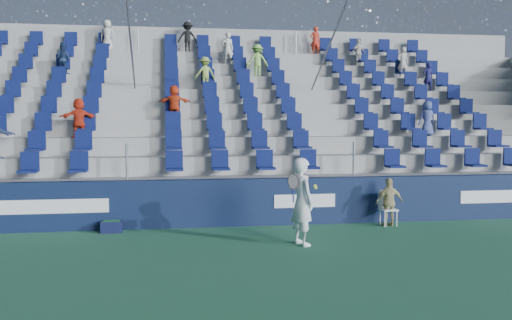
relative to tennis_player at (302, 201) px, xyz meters
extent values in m
plane|color=#2F6F49|center=(-0.87, -0.70, -0.95)|extent=(70.00, 70.00, 0.00)
cube|color=#101B3C|center=(-0.87, 2.45, -0.35)|extent=(24.00, 0.30, 1.20)
cube|color=white|center=(-5.87, 2.29, -0.33)|extent=(3.20, 0.02, 0.34)
cube|color=white|center=(0.63, 2.29, -0.33)|extent=(1.60, 0.02, 0.34)
cube|color=white|center=(6.13, 2.29, -0.33)|extent=(2.40, 0.02, 0.34)
cube|color=#9E9E99|center=(-0.87, 3.02, -0.35)|extent=(24.00, 0.85, 1.20)
cube|color=#9E9E99|center=(-0.87, 3.87, -0.10)|extent=(24.00, 0.85, 1.70)
cube|color=#9E9E99|center=(-0.87, 4.72, 0.15)|extent=(24.00, 0.85, 2.20)
cube|color=#9E9E99|center=(-0.87, 5.57, 0.40)|extent=(24.00, 0.85, 2.70)
cube|color=#9E9E99|center=(-0.87, 6.42, 0.65)|extent=(24.00, 0.85, 3.20)
cube|color=#9E9E99|center=(-0.87, 7.27, 0.90)|extent=(24.00, 0.85, 3.70)
cube|color=#9E9E99|center=(-0.87, 8.12, 1.15)|extent=(24.00, 0.85, 4.20)
cube|color=#9E9E99|center=(-0.87, 8.97, 1.40)|extent=(24.00, 0.85, 4.70)
cube|color=#9E9E99|center=(-0.87, 9.82, 1.65)|extent=(24.00, 0.85, 5.20)
cube|color=#9E9E99|center=(-0.87, 10.50, 2.15)|extent=(24.00, 0.50, 6.20)
cube|color=#0C154A|center=(-0.87, 3.02, 0.60)|extent=(16.05, 0.50, 0.70)
cube|color=#0C154A|center=(-0.87, 3.87, 1.10)|extent=(16.05, 0.50, 0.70)
cube|color=#0C154A|center=(-0.87, 4.72, 1.60)|extent=(16.05, 0.50, 0.70)
cube|color=#0C154A|center=(-0.87, 5.57, 2.10)|extent=(16.05, 0.50, 0.70)
cube|color=#0C154A|center=(-0.87, 6.42, 2.60)|extent=(16.05, 0.50, 0.70)
cube|color=#0C154A|center=(-0.87, 7.27, 3.10)|extent=(16.05, 0.50, 0.70)
cube|color=#0C154A|center=(-0.87, 8.12, 3.60)|extent=(16.05, 0.50, 0.70)
cube|color=#0C154A|center=(-0.87, 8.97, 4.10)|extent=(16.05, 0.50, 0.70)
cube|color=#0C154A|center=(-0.87, 9.82, 4.60)|extent=(16.05, 0.50, 0.70)
cylinder|color=gray|center=(-3.87, 6.42, 3.40)|extent=(0.06, 7.68, 4.55)
cylinder|color=gray|center=(2.13, 6.42, 3.40)|extent=(0.06, 7.68, 4.55)
imported|color=#E2411A|center=(-2.62, 5.52, 2.27)|extent=(0.99, 0.42, 1.04)
imported|color=beige|center=(-4.95, 9.77, 4.82)|extent=(0.64, 0.51, 1.14)
imported|color=#90AF46|center=(-1.58, 7.22, 3.30)|extent=(0.79, 0.58, 1.08)
imported|color=beige|center=(-0.63, 8.92, 4.33)|extent=(0.44, 0.30, 1.16)
imported|color=black|center=(-2.04, 9.77, 4.83)|extent=(0.79, 0.52, 1.14)
imported|color=#88D153|center=(0.32, 8.07, 3.83)|extent=(0.76, 0.47, 1.15)
imported|color=#BAB5A7|center=(5.71, 8.07, 3.83)|extent=(0.42, 0.28, 1.16)
imported|color=silver|center=(4.31, 8.92, 4.27)|extent=(0.65, 0.43, 1.03)
imported|color=#18194A|center=(6.29, 7.22, 3.26)|extent=(0.37, 0.25, 1.01)
imported|color=red|center=(2.86, 9.77, 4.80)|extent=(0.41, 0.28, 1.09)
imported|color=#3C4985|center=(5.07, 4.67, 1.80)|extent=(0.55, 0.38, 1.08)
imported|color=#172847|center=(-6.25, 8.07, 3.77)|extent=(0.58, 0.50, 1.04)
imported|color=red|center=(-5.28, 4.67, 1.80)|extent=(1.07, 0.63, 1.10)
imported|color=white|center=(0.00, 0.00, 0.00)|extent=(0.64, 0.79, 1.89)
cylinder|color=navy|center=(-0.25, -0.25, 0.16)|extent=(0.03, 0.03, 0.28)
torus|color=black|center=(-0.25, -0.25, 0.46)|extent=(0.30, 0.17, 0.28)
plane|color=#262626|center=(-0.25, -0.25, 0.46)|extent=(0.30, 0.16, 0.29)
sphere|color=yellow|center=(0.25, -0.20, 0.31)|extent=(0.07, 0.07, 0.07)
sphere|color=yellow|center=(0.25, -0.14, 0.34)|extent=(0.07, 0.07, 0.07)
cube|color=white|center=(2.71, 1.85, -0.54)|extent=(0.41, 0.41, 0.04)
cube|color=white|center=(2.71, 2.04, -0.29)|extent=(0.39, 0.06, 0.48)
cylinder|color=white|center=(2.56, 1.69, -0.75)|extent=(0.03, 0.03, 0.39)
cylinder|color=white|center=(2.87, 1.69, -0.75)|extent=(0.03, 0.03, 0.39)
cylinder|color=white|center=(2.56, 2.01, -0.75)|extent=(0.03, 0.03, 0.39)
cylinder|color=white|center=(2.87, 2.01, -0.75)|extent=(0.03, 0.03, 0.39)
imported|color=tan|center=(2.71, 1.80, -0.33)|extent=(0.73, 0.32, 1.23)
cube|color=#0F1337|center=(-4.19, 2.05, -0.81)|extent=(0.50, 0.33, 0.27)
cube|color=#1E662D|center=(-4.19, 2.05, -0.75)|extent=(0.41, 0.24, 0.16)
camera|label=1|loc=(-2.87, -11.85, 1.74)|focal=40.00mm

